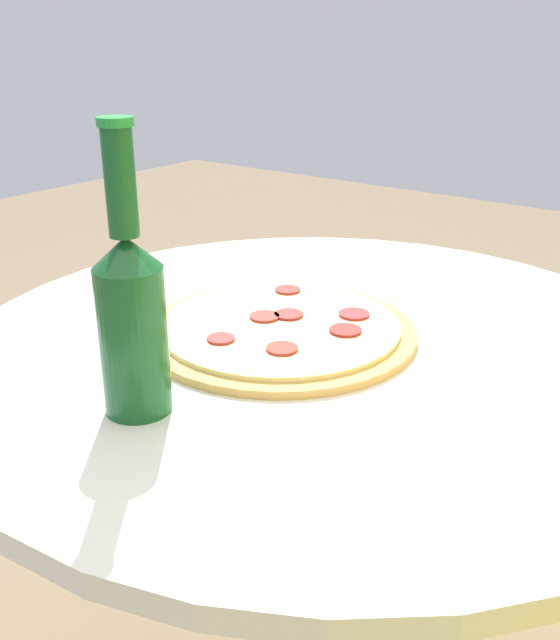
{
  "coord_description": "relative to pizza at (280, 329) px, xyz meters",
  "views": [
    {
      "loc": [
        0.67,
        0.43,
        1.1
      ],
      "look_at": [
        0.03,
        -0.05,
        0.77
      ],
      "focal_mm": 40.0,
      "sensor_mm": 36.0,
      "label": 1
    }
  ],
  "objects": [
    {
      "name": "beer_bottle",
      "position": [
        0.23,
        -0.0,
        0.1
      ],
      "size": [
        0.07,
        0.07,
        0.28
      ],
      "color": "#144C23",
      "rests_on": "table"
    },
    {
      "name": "pizza",
      "position": [
        0.0,
        0.0,
        0.0
      ],
      "size": [
        0.34,
        0.34,
        0.02
      ],
      "color": "tan",
      "rests_on": "table"
    },
    {
      "name": "table",
      "position": [
        -0.03,
        0.05,
        -0.16
      ],
      "size": [
        0.9,
        0.9,
        0.75
      ],
      "color": "silver",
      "rests_on": "ground_plane"
    }
  ]
}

